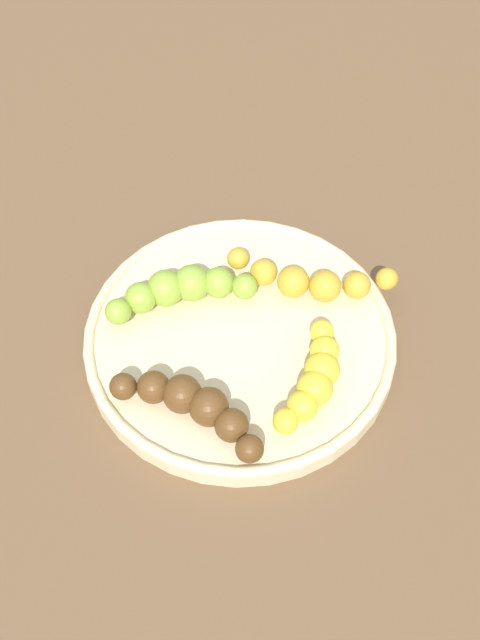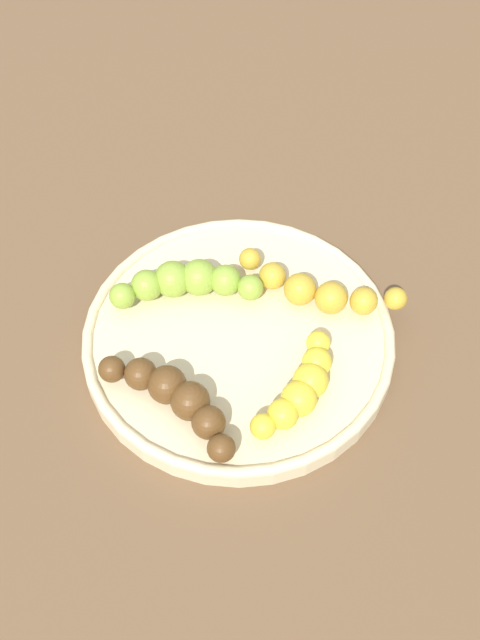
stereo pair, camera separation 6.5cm
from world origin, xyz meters
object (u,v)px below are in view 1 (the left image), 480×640
banana_overripe (192,405)px  banana_yellow (315,378)px  fruit_bowl (240,337)px  banana_green (180,289)px  banana_spotted (310,280)px

banana_overripe → banana_yellow: 0.11m
banana_yellow → fruit_bowl: bearing=158.9°
banana_green → banana_overripe: banana_green is taller
banana_spotted → banana_yellow: 0.11m
banana_spotted → banana_green: 0.12m
banana_spotted → banana_yellow: (-0.11, 0.02, 0.00)m
fruit_bowl → banana_overripe: size_ratio=2.43×
banana_spotted → banana_overripe: (-0.12, 0.13, 0.00)m
fruit_bowl → banana_yellow: 0.09m
fruit_bowl → banana_overripe: bearing=145.6°
banana_spotted → banana_green: size_ratio=1.09×
fruit_bowl → banana_spotted: size_ratio=1.85×
banana_green → banana_yellow: bearing=-142.9°
banana_spotted → fruit_bowl: bearing=-42.2°
banana_green → banana_overripe: bearing=173.3°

